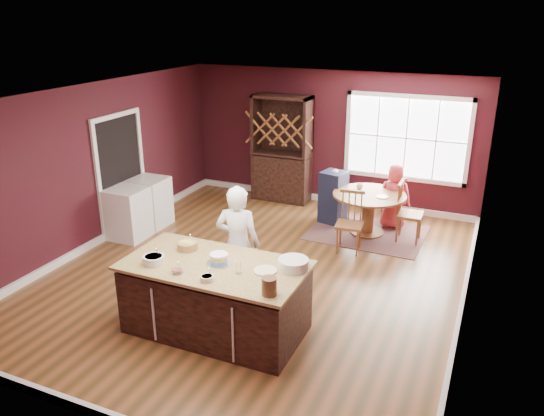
{
  "coord_description": "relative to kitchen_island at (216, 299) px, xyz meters",
  "views": [
    {
      "loc": [
        3.12,
        -6.61,
        3.79
      ],
      "look_at": [
        0.19,
        0.08,
        1.05
      ],
      "focal_mm": 35.0,
      "sensor_mm": 36.0,
      "label": 1
    }
  ],
  "objects": [
    {
      "name": "room_shell",
      "position": [
        -0.19,
        1.64,
        0.91
      ],
      "size": [
        7.0,
        7.0,
        7.0
      ],
      "color": "brown",
      "rests_on": "ground"
    },
    {
      "name": "window",
      "position": [
        1.31,
        5.11,
        1.06
      ],
      "size": [
        2.36,
        0.1,
        1.66
      ],
      "primitive_type": null,
      "color": "white",
      "rests_on": "room_shell"
    },
    {
      "name": "doorway",
      "position": [
        -3.16,
        2.24,
        0.59
      ],
      "size": [
        0.08,
        1.26,
        2.13
      ],
      "primitive_type": null,
      "color": "white",
      "rests_on": "room_shell"
    },
    {
      "name": "kitchen_island",
      "position": [
        0.0,
        0.0,
        0.0
      ],
      "size": [
        2.22,
        1.17,
        0.92
      ],
      "color": "black",
      "rests_on": "ground"
    },
    {
      "name": "dining_table",
      "position": [
        0.98,
        3.79,
        0.1
      ],
      "size": [
        1.29,
        1.29,
        0.75
      ],
      "color": "#935737",
      "rests_on": "ground"
    },
    {
      "name": "baker",
      "position": [
        -0.1,
        0.81,
        0.39
      ],
      "size": [
        0.67,
        0.51,
        1.65
      ],
      "primitive_type": "imported",
      "rotation": [
        0.0,
        0.0,
        3.35
      ],
      "color": "white",
      "rests_on": "ground"
    },
    {
      "name": "layer_cake",
      "position": [
        0.05,
        0.04,
        0.54
      ],
      "size": [
        0.31,
        0.31,
        0.12
      ],
      "primitive_type": null,
      "color": "white",
      "rests_on": "kitchen_island"
    },
    {
      "name": "bowl_blue",
      "position": [
        -0.67,
        -0.28,
        0.53
      ],
      "size": [
        0.26,
        0.26,
        0.1
      ],
      "primitive_type": "cylinder",
      "color": "white",
      "rests_on": "kitchen_island"
    },
    {
      "name": "bowl_yellow",
      "position": [
        -0.52,
        0.23,
        0.53
      ],
      "size": [
        0.26,
        0.26,
        0.1
      ],
      "primitive_type": "cylinder",
      "color": "#9D8545",
      "rests_on": "kitchen_island"
    },
    {
      "name": "bowl_pink",
      "position": [
        -0.28,
        -0.38,
        0.51
      ],
      "size": [
        0.14,
        0.14,
        0.05
      ],
      "primitive_type": "cylinder",
      "color": "silver",
      "rests_on": "kitchen_island"
    },
    {
      "name": "bowl_olive",
      "position": [
        0.13,
        -0.4,
        0.51
      ],
      "size": [
        0.16,
        0.16,
        0.06
      ],
      "primitive_type": "cylinder",
      "color": "beige",
      "rests_on": "kitchen_island"
    },
    {
      "name": "drinking_glass",
      "position": [
        0.38,
        -0.1,
        0.55
      ],
      "size": [
        0.07,
        0.07,
        0.14
      ],
      "primitive_type": "cylinder",
      "color": "white",
      "rests_on": "kitchen_island"
    },
    {
      "name": "dinner_plate",
      "position": [
        0.64,
        0.07,
        0.49
      ],
      "size": [
        0.28,
        0.28,
        0.02
      ],
      "primitive_type": "cylinder",
      "color": "#FCF5C7",
      "rests_on": "kitchen_island"
    },
    {
      "name": "white_tub",
      "position": [
        0.92,
        0.27,
        0.54
      ],
      "size": [
        0.36,
        0.36,
        0.12
      ],
      "primitive_type": "cylinder",
      "color": "silver",
      "rests_on": "kitchen_island"
    },
    {
      "name": "stoneware_crock",
      "position": [
        0.9,
        -0.4,
        0.58
      ],
      "size": [
        0.17,
        0.17,
        0.2
      ],
      "primitive_type": "cylinder",
      "color": "brown",
      "rests_on": "kitchen_island"
    },
    {
      "name": "rug",
      "position": [
        0.98,
        3.79,
        -0.43
      ],
      "size": [
        2.04,
        1.6,
        0.01
      ],
      "primitive_type": "cube",
      "rotation": [
        0.0,
        0.0,
        -0.03
      ],
      "color": "brown",
      "rests_on": "ground"
    },
    {
      "name": "chair_east",
      "position": [
        1.71,
        3.75,
        0.1
      ],
      "size": [
        0.44,
        0.46,
        1.07
      ],
      "primitive_type": null,
      "rotation": [
        0.0,
        0.0,
        1.59
      ],
      "color": "brown",
      "rests_on": "ground"
    },
    {
      "name": "chair_south",
      "position": [
        0.87,
        2.93,
        0.08
      ],
      "size": [
        0.48,
        0.46,
        1.03
      ],
      "primitive_type": null,
      "rotation": [
        0.0,
        0.0,
        0.12
      ],
      "color": "#975930",
      "rests_on": "ground"
    },
    {
      "name": "chair_north",
      "position": [
        1.25,
        4.58,
        0.01
      ],
      "size": [
        0.52,
        0.51,
        0.91
      ],
      "primitive_type": null,
      "rotation": [
        0.0,
        0.0,
        3.71
      ],
      "color": "olive",
      "rests_on": "ground"
    },
    {
      "name": "seated_woman",
      "position": [
        1.33,
        4.28,
        0.16
      ],
      "size": [
        0.64,
        0.46,
        1.21
      ],
      "primitive_type": "imported",
      "rotation": [
        0.0,
        0.0,
        3.28
      ],
      "color": "#C93845",
      "rests_on": "ground"
    },
    {
      "name": "high_chair",
      "position": [
        0.23,
        4.06,
        0.08
      ],
      "size": [
        0.5,
        0.5,
        1.03
      ],
      "primitive_type": null,
      "rotation": [
        0.0,
        0.0,
        -0.21
      ],
      "color": "black",
      "rests_on": "ground"
    },
    {
      "name": "toddler",
      "position": [
        0.23,
        4.14,
        0.37
      ],
      "size": [
        0.18,
        0.14,
        0.26
      ],
      "primitive_type": null,
      "color": "#8CA5BF",
      "rests_on": "high_chair"
    },
    {
      "name": "table_plate",
      "position": [
        1.22,
        3.71,
        0.32
      ],
      "size": [
        0.22,
        0.22,
        0.02
      ],
      "primitive_type": "cylinder",
      "color": "beige",
      "rests_on": "dining_table"
    },
    {
      "name": "table_cup",
      "position": [
        0.75,
        3.98,
        0.36
      ],
      "size": [
        0.13,
        0.13,
        0.1
      ],
      "primitive_type": "imported",
      "rotation": [
        0.0,
        0.0,
        -0.02
      ],
      "color": "silver",
      "rests_on": "dining_table"
    },
    {
      "name": "hutch",
      "position": [
        -1.14,
        4.86,
        0.66
      ],
      "size": [
        1.2,
        0.5,
        2.19
      ],
      "primitive_type": "cube",
      "color": "black",
      "rests_on": "ground"
    },
    {
      "name": "washer",
      "position": [
        -2.83,
        1.92,
        0.01
      ],
      "size": [
        0.62,
        0.6,
        0.91
      ],
      "primitive_type": "cube",
      "color": "white",
      "rests_on": "ground"
    },
    {
      "name": "dryer",
      "position": [
        -2.83,
        2.56,
        0.01
      ],
      "size": [
        0.62,
        0.6,
        0.91
      ],
      "primitive_type": "cube",
      "color": "silver",
      "rests_on": "ground"
    }
  ]
}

